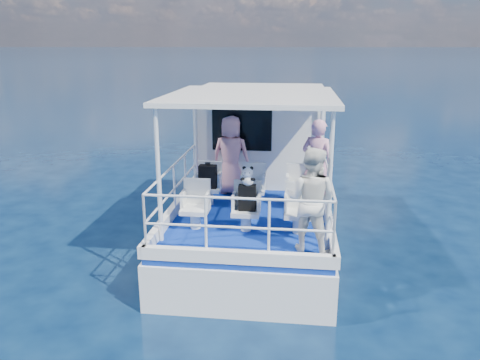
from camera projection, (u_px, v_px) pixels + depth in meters
The scene contains 20 objects.
ground at pixel (252, 251), 9.50m from camera, with size 2000.00×2000.00×0.00m, color #071833.
hull at pixel (256, 232), 10.45m from camera, with size 3.00×7.00×1.60m, color white.
deck at pixel (256, 196), 10.22m from camera, with size 2.90×6.90×0.10m, color navy.
cabin at pixel (261, 133), 11.14m from camera, with size 2.85×2.00×2.20m, color white.
canopy at pixel (252, 96), 8.44m from camera, with size 3.00×3.20×0.08m, color white.
canopy_posts at pixel (251, 158), 8.70m from camera, with size 2.77×2.97×2.20m.
railings at pixel (249, 194), 8.56m from camera, with size 2.84×3.59×1.00m, color white, non-canonical shape.
seat_port_fwd at pixel (209, 195), 9.49m from camera, with size 0.48×0.46×0.38m, color silver.
seat_center_fwd at pixel (253, 197), 9.39m from camera, with size 0.48×0.46×0.38m, color silver.
seat_stbd_fwd at pixel (298, 199), 9.28m from camera, with size 0.48×0.46×0.38m, color silver.
seat_port_aft at pixel (195, 218), 8.25m from camera, with size 0.48×0.46×0.38m, color silver.
seat_center_aft at pixel (246, 220), 8.15m from camera, with size 0.48×0.46×0.38m, color silver.
seat_stbd_aft at pixel (298, 222), 8.04m from camera, with size 0.48×0.46×0.38m, color silver.
passenger_port_fwd at pixel (231, 155), 10.01m from camera, with size 0.63×0.45×1.70m, color pink.
passenger_stbd_fwd at pixel (317, 164), 9.14m from camera, with size 0.65×0.42×1.77m, color pink.
passenger_stbd_aft at pixel (311, 200), 7.18m from camera, with size 0.81×0.63×1.66m, color silver.
backpack_port at pixel (208, 177), 9.29m from camera, with size 0.35×0.20×0.46m, color black.
backpack_center at pixel (247, 198), 8.02m from camera, with size 0.30×0.17×0.45m, color black.
compact_camera at pixel (208, 164), 9.22m from camera, with size 0.10×0.06×0.06m, color black.
panda at pixel (248, 176), 7.90m from camera, with size 0.22×0.18×0.33m, color white, non-canonical shape.
Camera 1 is at (0.80, -8.69, 4.02)m, focal length 35.00 mm.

